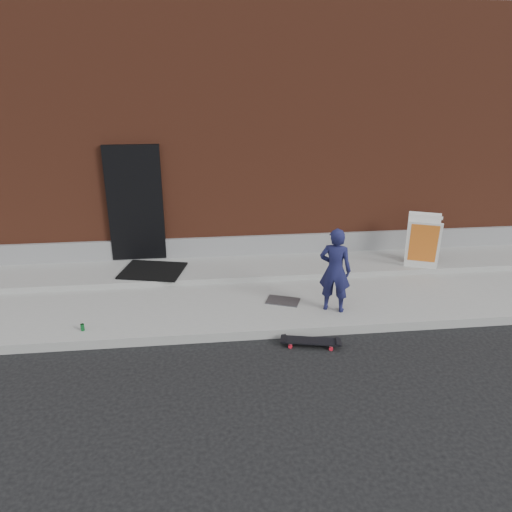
{
  "coord_description": "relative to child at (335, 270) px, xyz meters",
  "views": [
    {
      "loc": [
        -1.34,
        -6.56,
        3.93
      ],
      "look_at": [
        -0.5,
        0.8,
        1.06
      ],
      "focal_mm": 35.0,
      "sensor_mm": 36.0,
      "label": 1
    }
  ],
  "objects": [
    {
      "name": "soda_can",
      "position": [
        -3.94,
        -0.25,
        -0.65
      ],
      "size": [
        0.07,
        0.07,
        0.11
      ],
      "primitive_type": "cylinder",
      "rotation": [
        0.0,
        0.0,
        -0.31
      ],
      "color": "#167030",
      "rests_on": "sidewalk"
    },
    {
      "name": "child",
      "position": [
        0.0,
        0.0,
        0.0
      ],
      "size": [
        0.6,
        0.51,
        1.4
      ],
      "primitive_type": "imported",
      "rotation": [
        0.0,
        0.0,
        2.73
      ],
      "color": "#171942",
      "rests_on": "sidewalk"
    },
    {
      "name": "skateboard",
      "position": [
        -0.55,
        -0.83,
        -0.77
      ],
      "size": [
        0.89,
        0.4,
        0.1
      ],
      "color": "red",
      "rests_on": "ground"
    },
    {
      "name": "utility_plate",
      "position": [
        -0.76,
        0.39,
        -0.69
      ],
      "size": [
        0.64,
        0.52,
        0.02
      ],
      "primitive_type": "cube",
      "rotation": [
        0.0,
        0.0,
        -0.37
      ],
      "color": "#4D4D52",
      "rests_on": "sidewalk"
    },
    {
      "name": "apron",
      "position": [
        -0.74,
        1.83,
        -0.65
      ],
      "size": [
        20.0,
        1.2,
        0.1
      ],
      "primitive_type": "cube",
      "color": "gray",
      "rests_on": "sidewalk"
    },
    {
      "name": "sidewalk",
      "position": [
        -0.74,
        0.93,
        -0.77
      ],
      "size": [
        20.0,
        3.0,
        0.15
      ],
      "primitive_type": "cube",
      "color": "gray",
      "rests_on": "ground"
    },
    {
      "name": "building",
      "position": [
        -0.74,
        6.43,
        1.65
      ],
      "size": [
        20.0,
        8.1,
        5.0
      ],
      "color": "#5C2919",
      "rests_on": "ground"
    },
    {
      "name": "pizza_sign",
      "position": [
        2.09,
        1.41,
        -0.09
      ],
      "size": [
        0.83,
        0.89,
        1.01
      ],
      "color": "white",
      "rests_on": "apron"
    },
    {
      "name": "ground",
      "position": [
        -0.74,
        -0.57,
        -0.85
      ],
      "size": [
        80.0,
        80.0,
        0.0
      ],
      "primitive_type": "plane",
      "color": "black",
      "rests_on": "ground"
    },
    {
      "name": "doormat",
      "position": [
        -3.04,
        1.72,
        -0.58
      ],
      "size": [
        1.3,
        1.14,
        0.03
      ],
      "primitive_type": "cube",
      "rotation": [
        0.0,
        0.0,
        -0.24
      ],
      "color": "black",
      "rests_on": "apron"
    }
  ]
}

